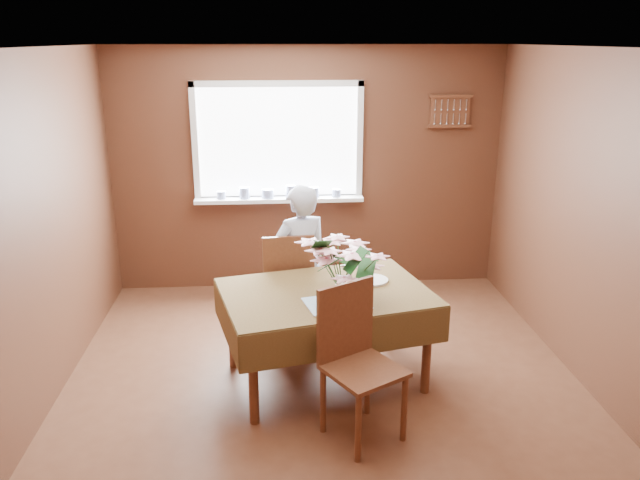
{
  "coord_description": "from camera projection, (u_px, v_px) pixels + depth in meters",
  "views": [
    {
      "loc": [
        -0.35,
        -4.08,
        2.56
      ],
      "look_at": [
        0.0,
        0.55,
        1.05
      ],
      "focal_mm": 35.0,
      "sensor_mm": 36.0,
      "label": 1
    }
  ],
  "objects": [
    {
      "name": "floor",
      "position": [
        325.0,
        395.0,
        4.69
      ],
      "size": [
        4.5,
        4.5,
        0.0
      ],
      "primitive_type": "plane",
      "color": "#552E1D",
      "rests_on": "ground"
    },
    {
      "name": "ceiling",
      "position": [
        327.0,
        48.0,
        3.91
      ],
      "size": [
        4.5,
        4.5,
        0.0
      ],
      "primitive_type": "plane",
      "rotation": [
        3.14,
        0.0,
        0.0
      ],
      "color": "white",
      "rests_on": "wall_back"
    },
    {
      "name": "wall_back",
      "position": [
        308.0,
        171.0,
        6.43
      ],
      "size": [
        4.0,
        0.0,
        4.0
      ],
      "primitive_type": "plane",
      "rotation": [
        1.57,
        0.0,
        0.0
      ],
      "color": "brown",
      "rests_on": "floor"
    },
    {
      "name": "wall_front",
      "position": [
        380.0,
        434.0,
        2.17
      ],
      "size": [
        4.0,
        0.0,
        4.0
      ],
      "primitive_type": "plane",
      "rotation": [
        -1.57,
        0.0,
        0.0
      ],
      "color": "brown",
      "rests_on": "floor"
    },
    {
      "name": "wall_left",
      "position": [
        28.0,
        244.0,
        4.16
      ],
      "size": [
        0.0,
        4.5,
        4.5
      ],
      "primitive_type": "plane",
      "rotation": [
        1.57,
        0.0,
        1.57
      ],
      "color": "brown",
      "rests_on": "floor"
    },
    {
      "name": "wall_right",
      "position": [
        605.0,
        231.0,
        4.44
      ],
      "size": [
        0.0,
        4.5,
        4.5
      ],
      "primitive_type": "plane",
      "rotation": [
        1.57,
        0.0,
        -1.57
      ],
      "color": "brown",
      "rests_on": "floor"
    },
    {
      "name": "window_assembly",
      "position": [
        279.0,
        163.0,
        6.33
      ],
      "size": [
        1.72,
        0.2,
        1.22
      ],
      "color": "white",
      "rests_on": "wall_back"
    },
    {
      "name": "spoon_rack",
      "position": [
        450.0,
        111.0,
        6.32
      ],
      "size": [
        0.44,
        0.05,
        0.33
      ],
      "color": "brown",
      "rests_on": "wall_back"
    },
    {
      "name": "dining_table",
      "position": [
        326.0,
        302.0,
        4.71
      ],
      "size": [
        1.74,
        1.37,
        0.75
      ],
      "rotation": [
        0.0,
        0.0,
        0.23
      ],
      "color": "brown",
      "rests_on": "floor"
    },
    {
      "name": "chair_far",
      "position": [
        288.0,
        283.0,
        5.37
      ],
      "size": [
        0.46,
        0.46,
        1.0
      ],
      "rotation": [
        0.0,
        0.0,
        3.22
      ],
      "color": "brown",
      "rests_on": "floor"
    },
    {
      "name": "chair_near",
      "position": [
        356.0,
        356.0,
        4.11
      ],
      "size": [
        0.61,
        0.61,
        1.04
      ],
      "rotation": [
        0.0,
        0.0,
        0.53
      ],
      "color": "brown",
      "rests_on": "floor"
    },
    {
      "name": "seated_woman",
      "position": [
        300.0,
        265.0,
        5.34
      ],
      "size": [
        0.6,
        0.5,
        1.41
      ],
      "primitive_type": "imported",
      "rotation": [
        0.0,
        0.0,
        3.52
      ],
      "color": "white",
      "rests_on": "floor"
    },
    {
      "name": "flower_bouquet",
      "position": [
        342.0,
        264.0,
        4.42
      ],
      "size": [
        0.52,
        0.52,
        0.45
      ],
      "rotation": [
        0.0,
        0.0,
        0.25
      ],
      "color": "white",
      "rests_on": "dining_table"
    },
    {
      "name": "side_plate",
      "position": [
        372.0,
        280.0,
        4.88
      ],
      "size": [
        0.35,
        0.35,
        0.01
      ],
      "primitive_type": "cylinder",
      "rotation": [
        0.0,
        0.0,
        0.54
      ],
      "color": "white",
      "rests_on": "dining_table"
    },
    {
      "name": "table_knife",
      "position": [
        358.0,
        299.0,
        4.51
      ],
      "size": [
        0.15,
        0.19,
        0.0
      ],
      "primitive_type": "cube",
      "rotation": [
        0.0,
        0.0,
        0.63
      ],
      "color": "silver",
      "rests_on": "dining_table"
    }
  ]
}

